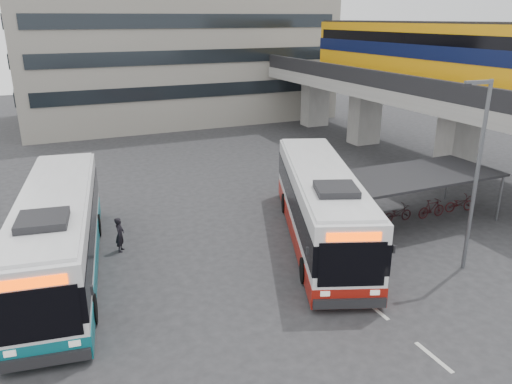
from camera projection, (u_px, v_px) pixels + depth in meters
name	position (u px, v px, depth m)	size (l,w,h in m)	color
ground	(275.00, 284.00, 19.60)	(120.00, 120.00, 0.00)	#28282B
viaduct	(415.00, 73.00, 34.91)	(8.00, 32.00, 9.68)	gray
bike_shelter	(402.00, 195.00, 24.95)	(10.00, 4.00, 2.54)	#595B60
road_markings	(374.00, 308.00, 17.98)	(0.15, 7.60, 0.01)	beige
bus_main	(321.00, 205.00, 22.99)	(7.10, 12.67, 3.71)	white
bus_teal	(59.00, 234.00, 19.90)	(4.58, 12.87, 3.73)	white
pedestrian	(120.00, 235.00, 22.14)	(0.58, 0.38, 1.59)	black
lamp_post	(476.00, 166.00, 19.40)	(1.37, 0.29, 7.77)	#595B60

